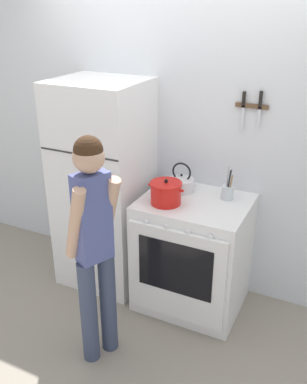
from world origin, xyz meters
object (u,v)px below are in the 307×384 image
Objects in this scene: dutch_oven_pot at (166,193)px; tea_kettle at (182,183)px; utensil_jar at (227,191)px; refrigerator at (104,187)px; person at (94,241)px; stove_range at (192,254)px.

tea_kettle reaches higher than dutch_oven_pot.
tea_kettle is 0.37m from utensil_jar.
person is at bearing -61.48° from refrigerator.
utensil_jar is at bearing 35.22° from dutch_oven_pot.
person is (-0.37, -0.79, 0.44)m from stove_range.
utensil_jar reaches higher than stove_range.
refrigerator is 6.61× the size of utensil_jar.
stove_range is 3.48× the size of utensil_jar.
person is at bearing -105.25° from dutch_oven_pot.
stove_range is at bearing -43.65° from tea_kettle.
dutch_oven_pot is 0.47m from utensil_jar.
utensil_jar is at bearing 0.89° from tea_kettle.
tea_kettle is at bearing 86.94° from dutch_oven_pot.
refrigerator reaches higher than stove_range.
stove_range is 0.97m from person.
dutch_oven_pot is 1.10× the size of tea_kettle.
stove_range is at bearing -0.74° from person.
person is (-0.20, -0.95, -0.07)m from tea_kettle.
person is at bearing -120.94° from utensil_jar.
utensil_jar reaches higher than tea_kettle.
stove_range is at bearing -3.04° from refrigerator.
refrigerator is 6.28× the size of dutch_oven_pot.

